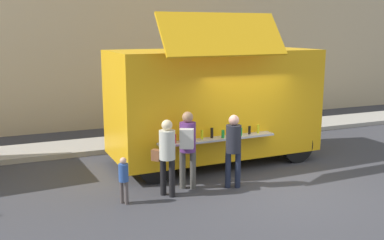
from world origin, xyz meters
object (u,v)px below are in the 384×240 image
(food_truck_main, at_px, (214,102))
(customer_rear_waiting, at_px, (167,151))
(child_near_queue, at_px, (124,176))
(customer_front_ordering, at_px, (233,145))
(trash_bin, at_px, (278,119))
(customer_mid_with_backpack, at_px, (188,142))

(food_truck_main, height_order, customer_rear_waiting, food_truck_main)
(child_near_queue, bearing_deg, customer_front_ordering, -34.55)
(food_truck_main, bearing_deg, trash_bin, 30.98)
(food_truck_main, relative_size, customer_mid_with_backpack, 3.09)
(customer_front_ordering, relative_size, customer_rear_waiting, 1.00)
(food_truck_main, distance_m, trash_bin, 4.50)
(customer_front_ordering, relative_size, customer_mid_with_backpack, 0.95)
(customer_mid_with_backpack, relative_size, child_near_queue, 1.78)
(customer_front_ordering, relative_size, child_near_queue, 1.69)
(customer_rear_waiting, bearing_deg, child_near_queue, 146.72)
(trash_bin, height_order, customer_rear_waiting, customer_rear_waiting)
(customer_mid_with_backpack, bearing_deg, food_truck_main, -13.61)
(trash_bin, height_order, customer_front_ordering, customer_front_ordering)
(trash_bin, distance_m, customer_front_ordering, 6.08)
(trash_bin, distance_m, customer_mid_with_backpack, 6.62)
(customer_front_ordering, distance_m, child_near_queue, 2.59)
(child_near_queue, bearing_deg, trash_bin, -1.22)
(customer_front_ordering, bearing_deg, food_truck_main, 8.49)
(food_truck_main, distance_m, customer_front_ordering, 2.22)
(customer_front_ordering, bearing_deg, trash_bin, -21.52)
(trash_bin, relative_size, customer_mid_with_backpack, 0.51)
(child_near_queue, bearing_deg, customer_rear_waiting, -29.20)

